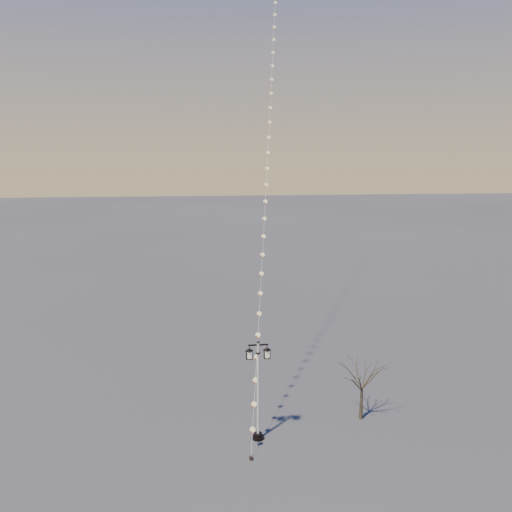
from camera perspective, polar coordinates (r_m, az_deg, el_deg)
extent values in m
plane|color=#424242|center=(30.92, 0.45, -19.32)|extent=(300.00, 300.00, 0.00)
cylinder|color=black|center=(31.23, 0.22, -18.78)|extent=(0.64, 0.64, 0.18)
cylinder|color=black|center=(31.15, 0.22, -18.51)|extent=(0.45, 0.45, 0.16)
cylinder|color=silver|center=(29.86, 0.22, -13.95)|extent=(0.15, 0.15, 5.34)
cylinder|color=black|center=(29.04, 0.23, -10.31)|extent=(0.23, 0.23, 0.07)
cube|color=black|center=(28.87, 0.23, -9.47)|extent=(1.08, 0.09, 0.07)
sphere|color=black|center=(28.82, 0.23, -9.22)|extent=(0.16, 0.16, 0.16)
pyramid|color=black|center=(28.88, -0.72, -9.83)|extent=(0.50, 0.50, 0.16)
cube|color=beige|center=(29.01, -0.72, -10.47)|extent=(0.30, 0.30, 0.39)
cube|color=black|center=(29.09, -0.72, -10.87)|extent=(0.34, 0.34, 0.05)
pyramid|color=black|center=(28.99, 1.18, -9.74)|extent=(0.50, 0.50, 0.16)
cube|color=beige|center=(29.12, 1.17, -10.39)|extent=(0.30, 0.30, 0.39)
cube|color=black|center=(29.20, 1.17, -10.78)|extent=(0.34, 0.34, 0.05)
cone|color=#383121|center=(33.33, 11.17, -15.14)|extent=(0.24, 0.24, 2.02)
cylinder|color=black|center=(29.51, -0.54, -20.75)|extent=(0.19, 0.19, 0.19)
cylinder|color=black|center=(29.50, -0.54, -20.71)|extent=(0.03, 0.03, 0.24)
cone|color=#F75C24|center=(42.35, 1.50, 16.66)|extent=(0.08, 0.08, 0.27)
cylinder|color=white|center=(29.26, -0.54, -19.96)|extent=(0.02, 0.02, 0.77)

